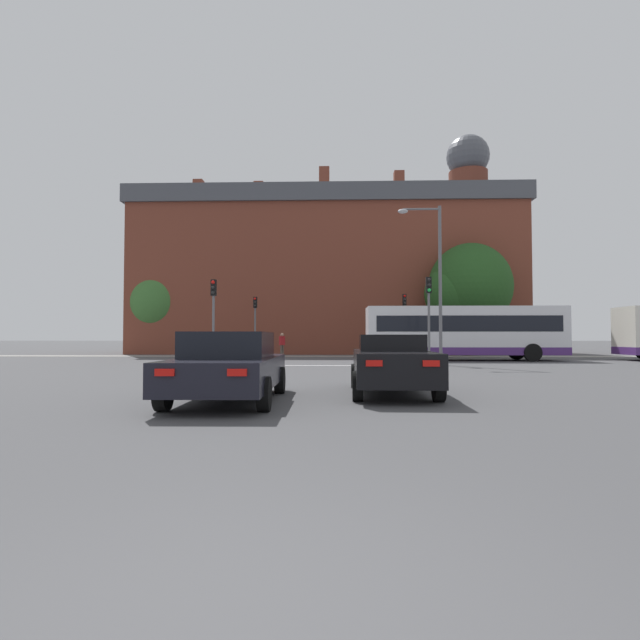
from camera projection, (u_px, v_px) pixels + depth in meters
ground_plane at (238, 635)px, 2.25m from camera, size 400.00×400.00×0.00m
stop_line_strip at (326, 366)px, 23.77m from camera, size 7.81×0.30×0.01m
far_pavement at (329, 356)px, 35.56m from camera, size 68.68×2.50×0.01m
brick_civic_building at (329, 275)px, 44.95m from camera, size 32.60×12.47×19.58m
car_saloon_left at (230, 366)px, 10.49m from camera, size 2.11×4.79×1.46m
car_roadster_right at (392, 364)px, 11.85m from camera, size 1.98×4.60×1.41m
bus_crossing_lead at (463, 332)px, 29.12m from camera, size 11.28×2.75×3.12m
traffic_light_far_right at (405, 315)px, 34.80m from camera, size 0.26×0.31×4.38m
traffic_light_near_right at (429, 306)px, 24.52m from camera, size 0.26×0.31×4.33m
traffic_light_far_left at (255, 316)px, 35.49m from camera, size 0.26×0.31×4.25m
traffic_light_near_left at (213, 307)px, 24.42m from camera, size 0.26×0.31×4.19m
street_lamp_junction at (433, 268)px, 24.53m from camera, size 2.14×0.36×7.84m
pedestrian_waiting at (282, 343)px, 35.90m from camera, size 0.42×0.45×1.67m
tree_by_building at (159, 303)px, 41.18m from camera, size 5.02×5.02×6.81m
tree_kerbside at (470, 286)px, 37.39m from camera, size 6.17×6.17×8.43m
tree_distant at (452, 294)px, 36.92m from camera, size 4.10×4.10×6.75m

